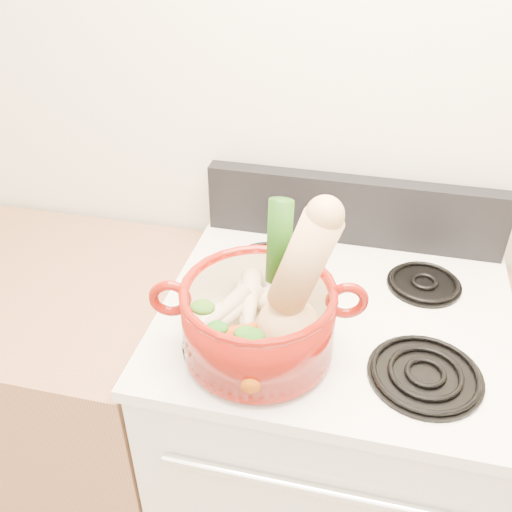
% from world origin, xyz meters
% --- Properties ---
extents(wall_back, '(3.50, 0.02, 2.60)m').
position_xyz_m(wall_back, '(0.00, 1.75, 1.30)').
color(wall_back, white).
rests_on(wall_back, floor).
extents(stove_body, '(0.76, 0.65, 0.92)m').
position_xyz_m(stove_body, '(0.00, 1.40, 0.46)').
color(stove_body, silver).
rests_on(stove_body, floor).
extents(cooktop, '(0.78, 0.67, 0.03)m').
position_xyz_m(cooktop, '(0.00, 1.40, 0.93)').
color(cooktop, white).
rests_on(cooktop, stove_body).
extents(control_backsplash, '(0.76, 0.05, 0.18)m').
position_xyz_m(control_backsplash, '(0.00, 1.70, 1.04)').
color(control_backsplash, black).
rests_on(control_backsplash, cooktop).
extents(oven_handle, '(0.60, 0.02, 0.02)m').
position_xyz_m(oven_handle, '(0.00, 1.06, 0.78)').
color(oven_handle, silver).
rests_on(oven_handle, stove_body).
extents(burner_front_left, '(0.22, 0.22, 0.02)m').
position_xyz_m(burner_front_left, '(-0.19, 1.24, 0.96)').
color(burner_front_left, black).
rests_on(burner_front_left, cooktop).
extents(burner_front_right, '(0.22, 0.22, 0.02)m').
position_xyz_m(burner_front_right, '(0.19, 1.24, 0.96)').
color(burner_front_right, black).
rests_on(burner_front_right, cooktop).
extents(burner_back_left, '(0.17, 0.17, 0.02)m').
position_xyz_m(burner_back_left, '(-0.19, 1.54, 0.96)').
color(burner_back_left, black).
rests_on(burner_back_left, cooktop).
extents(burner_back_right, '(0.17, 0.17, 0.02)m').
position_xyz_m(burner_back_right, '(0.19, 1.54, 0.96)').
color(burner_back_right, black).
rests_on(burner_back_right, cooktop).
extents(dutch_oven, '(0.35, 0.35, 0.15)m').
position_xyz_m(dutch_oven, '(-0.14, 1.23, 1.04)').
color(dutch_oven, maroon).
rests_on(dutch_oven, burner_front_left).
extents(pot_handle_left, '(0.09, 0.04, 0.08)m').
position_xyz_m(pot_handle_left, '(-0.31, 1.19, 1.09)').
color(pot_handle_left, maroon).
rests_on(pot_handle_left, dutch_oven).
extents(pot_handle_right, '(0.09, 0.04, 0.08)m').
position_xyz_m(pot_handle_right, '(0.02, 1.27, 1.09)').
color(pot_handle_right, maroon).
rests_on(pot_handle_right, dutch_oven).
extents(squash, '(0.23, 0.15, 0.33)m').
position_xyz_m(squash, '(-0.08, 1.21, 1.15)').
color(squash, tan).
rests_on(squash, dutch_oven).
extents(leek, '(0.05, 0.08, 0.31)m').
position_xyz_m(leek, '(-0.11, 1.25, 1.15)').
color(leek, white).
rests_on(leek, dutch_oven).
extents(ginger, '(0.11, 0.09, 0.05)m').
position_xyz_m(ginger, '(-0.13, 1.32, 1.02)').
color(ginger, tan).
rests_on(ginger, dutch_oven).
extents(parsnip_0, '(0.09, 0.21, 0.06)m').
position_xyz_m(parsnip_0, '(-0.18, 1.26, 1.02)').
color(parsnip_0, beige).
rests_on(parsnip_0, dutch_oven).
extents(parsnip_1, '(0.14, 0.22, 0.06)m').
position_xyz_m(parsnip_1, '(-0.21, 1.23, 1.03)').
color(parsnip_1, beige).
rests_on(parsnip_1, dutch_oven).
extents(parsnip_2, '(0.09, 0.22, 0.07)m').
position_xyz_m(parsnip_2, '(-0.17, 1.25, 1.04)').
color(parsnip_2, '#EFE1C3').
rests_on(parsnip_2, dutch_oven).
extents(parsnip_3, '(0.12, 0.18, 0.06)m').
position_xyz_m(parsnip_3, '(-0.23, 1.22, 1.04)').
color(parsnip_3, beige).
rests_on(parsnip_3, dutch_oven).
extents(carrot_0, '(0.08, 0.18, 0.05)m').
position_xyz_m(carrot_0, '(-0.14, 1.17, 1.02)').
color(carrot_0, '#D55B0A').
rests_on(carrot_0, dutch_oven).
extents(carrot_1, '(0.08, 0.14, 0.04)m').
position_xyz_m(carrot_1, '(-0.16, 1.17, 1.02)').
color(carrot_1, '#CF400A').
rests_on(carrot_1, dutch_oven).
extents(carrot_2, '(0.05, 0.18, 0.05)m').
position_xyz_m(carrot_2, '(-0.13, 1.20, 1.03)').
color(carrot_2, '#DB610A').
rests_on(carrot_2, dutch_oven).
extents(carrot_3, '(0.15, 0.11, 0.05)m').
position_xyz_m(carrot_3, '(-0.16, 1.20, 1.04)').
color(carrot_3, '#CE4C0A').
rests_on(carrot_3, dutch_oven).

